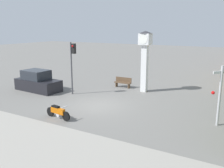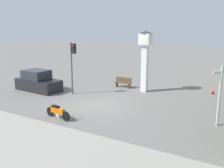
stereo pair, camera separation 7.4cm
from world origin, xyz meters
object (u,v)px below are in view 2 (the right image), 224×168
Objects in this scene: railroad_crossing_signal at (220,94)px; motorcycle at (58,112)px; clock_tower at (145,52)px; traffic_light at (73,59)px; parked_car at (38,82)px; bench at (123,82)px.

motorcycle is at bearing -156.82° from railroad_crossing_signal.
clock_tower reaches higher than traffic_light.
clock_tower is at bearing 142.61° from railroad_crossing_signal.
traffic_light is 4.19m from parked_car.
traffic_light is 5.44m from bench.
traffic_light is at bearing -141.27° from clock_tower.
motorcycle is 0.46× the size of parked_car.
railroad_crossing_signal reaches higher than parked_car.
railroad_crossing_signal is at bearing -37.39° from clock_tower.
motorcycle is 0.39× the size of clock_tower.
traffic_light reaches higher than motorcycle.
bench is (-2.28, 0.46, -2.88)m from clock_tower.
railroad_crossing_signal is 10.50m from bench.
bench is at bearing 148.21° from railroad_crossing_signal.
railroad_crossing_signal reaches higher than bench.
clock_tower reaches higher than railroad_crossing_signal.
parked_car is at bearing -171.35° from traffic_light.
traffic_light is 0.99× the size of parked_car.
traffic_light is at bearing 125.60° from motorcycle.
bench is 0.37× the size of parked_car.
bench is (-0.28, 9.15, 0.07)m from motorcycle.
motorcycle is 9.43m from railroad_crossing_signal.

